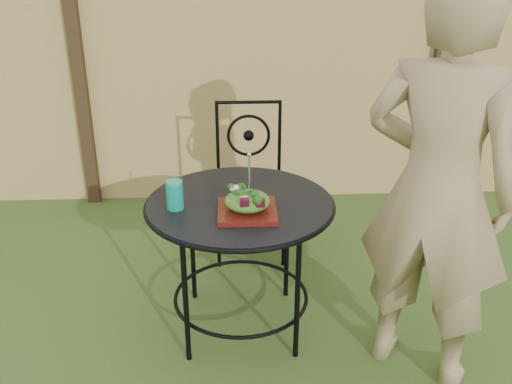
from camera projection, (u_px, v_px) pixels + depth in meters
fence at (261, 77)px, 4.17m from camera, size 8.00×0.12×1.90m
patio_table at (240, 227)px, 2.80m from camera, size 0.92×0.92×0.72m
patio_chair at (250, 176)px, 3.61m from camera, size 0.46×0.46×0.95m
diner at (437, 191)px, 2.39m from camera, size 0.80×0.74×1.83m
salad_plate at (247, 211)px, 2.62m from camera, size 0.27×0.27×0.02m
salad at (247, 201)px, 2.60m from camera, size 0.21×0.21×0.08m
fork at (249, 174)px, 2.55m from camera, size 0.01×0.01×0.18m
drinking_glass at (175, 195)px, 2.65m from camera, size 0.08×0.08×0.14m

